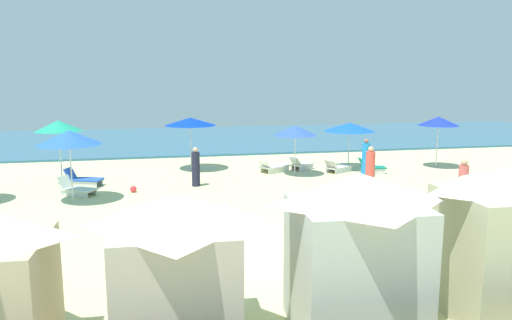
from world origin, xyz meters
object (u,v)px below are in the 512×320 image
(cabana_1, at_px, (176,269))
(beachgoer_0, at_px, (196,168))
(cooler_box_0, at_px, (38,237))
(umbrella_1, at_px, (439,121))
(lounge_chair_2_0, at_px, (76,189))
(umbrella_0, at_px, (190,122))
(lounge_chair_3_1, at_px, (338,167))
(lounge_chair_4_0, at_px, (273,167))
(umbrella_3, at_px, (349,127))
(beach_ball_1, at_px, (133,189))
(umbrella_4, at_px, (295,131))
(beachgoer_3, at_px, (463,181))
(umbrella_2, at_px, (69,138))
(lounge_chair_5_0, at_px, (83,179))
(umbrella_5, at_px, (58,126))
(beachgoer_2, at_px, (370,167))
(cabana_3, at_px, (505,240))
(lounge_chair_3_0, at_px, (371,168))
(cabana_2, at_px, (356,251))
(beachgoer_4, at_px, (366,159))
(lounge_chair_4_1, at_px, (301,164))

(cabana_1, xyz_separation_m, beachgoer_0, (1.32, 12.06, -0.60))
(beachgoer_0, distance_m, cooler_box_0, 7.76)
(umbrella_1, distance_m, lounge_chair_2_0, 16.82)
(cabana_1, relative_size, umbrella_0, 1.04)
(lounge_chair_3_1, bearing_deg, lounge_chair_4_0, 48.70)
(umbrella_3, distance_m, beach_ball_1, 10.65)
(cabana_1, relative_size, lounge_chair_4_0, 1.56)
(umbrella_4, relative_size, beachgoer_3, 1.47)
(umbrella_2, distance_m, lounge_chair_5_0, 3.31)
(umbrella_3, distance_m, umbrella_5, 13.06)
(cabana_1, relative_size, beachgoer_2, 1.62)
(cabana_3, bearing_deg, lounge_chair_3_0, 77.17)
(cabana_2, height_order, umbrella_5, cabana_2)
(cabana_2, bearing_deg, lounge_chair_4_0, 83.77)
(umbrella_1, height_order, beachgoer_4, umbrella_1)
(lounge_chair_3_0, height_order, lounge_chair_3_1, lounge_chair_3_0)
(beachgoer_3, bearing_deg, cabana_2, -54.24)
(beachgoer_0, bearing_deg, cabana_3, 5.91)
(umbrella_0, relative_size, beachgoer_3, 1.64)
(lounge_chair_5_0, bearing_deg, umbrella_3, -65.18)
(lounge_chair_4_0, bearing_deg, beach_ball_1, 87.85)
(umbrella_2, relative_size, lounge_chair_5_0, 1.61)
(umbrella_5, relative_size, beachgoer_2, 1.65)
(cabana_1, relative_size, umbrella_1, 1.04)
(beachgoer_0, xyz_separation_m, beach_ball_1, (-2.48, -0.61, -0.62))
(umbrella_4, bearing_deg, umbrella_5, 179.01)
(umbrella_0, bearing_deg, beachgoer_3, -40.44)
(cabana_2, relative_size, umbrella_4, 1.27)
(lounge_chair_3_0, height_order, lounge_chair_4_0, lounge_chair_3_0)
(lounge_chair_3_1, height_order, umbrella_4, umbrella_4)
(cabana_1, xyz_separation_m, lounge_chair_5_0, (-3.23, 13.01, -1.07))
(umbrella_0, distance_m, beachgoer_0, 3.91)
(beachgoer_3, xyz_separation_m, beach_ball_1, (-11.77, 3.67, -0.59))
(lounge_chair_2_0, bearing_deg, beachgoer_2, -62.79)
(cabana_1, xyz_separation_m, beachgoer_4, (8.91, 12.44, -0.55))
(lounge_chair_3_0, xyz_separation_m, beach_ball_1, (-10.63, -1.60, -0.15))
(lounge_chair_3_0, relative_size, beach_ball_1, 5.03)
(lounge_chair_4_0, relative_size, lounge_chair_4_1, 1.23)
(beachgoer_0, distance_m, beachgoer_2, 7.17)
(cabana_3, distance_m, cooler_box_0, 11.39)
(lounge_chair_2_0, xyz_separation_m, cooler_box_0, (-0.20, -5.45, -0.08))
(umbrella_2, bearing_deg, cooler_box_0, -93.09)
(lounge_chair_4_0, bearing_deg, umbrella_5, 67.94)
(umbrella_4, height_order, beach_ball_1, umbrella_4)
(cabana_2, distance_m, lounge_chair_4_0, 14.56)
(lounge_chair_2_0, xyz_separation_m, beachgoer_2, (11.65, -0.64, 0.51))
(lounge_chair_5_0, bearing_deg, cooler_box_0, -163.64)
(lounge_chair_4_0, bearing_deg, umbrella_4, -162.66)
(umbrella_0, bearing_deg, beachgoer_2, -34.64)
(umbrella_3, xyz_separation_m, beachgoer_2, (-0.51, -3.59, -1.30))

